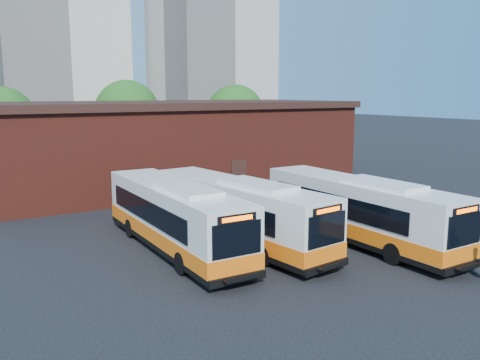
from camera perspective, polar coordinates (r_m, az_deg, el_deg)
ground at (r=23.52m, az=11.67°, el=-7.90°), size 220.00×220.00×0.00m
bus_west at (r=23.13m, az=-7.32°, el=-4.38°), size 2.60×11.63×3.15m
bus_midwest at (r=23.80m, az=-0.26°, el=-3.89°), size 3.66×11.76×3.16m
bus_mideast at (r=24.75m, az=13.16°, el=-3.62°), size 2.52×11.64×3.16m
depot_building at (r=39.56m, az=-8.45°, el=4.15°), size 28.60×12.60×6.40m
tree_west at (r=48.57m, az=-25.26°, el=5.99°), size 6.00×6.00×7.65m
tree_mid at (r=53.20m, az=-12.54°, el=7.40°), size 6.56×6.56×8.36m
tree_east at (r=55.19m, az=-0.54°, el=7.45°), size 6.24×6.24×7.96m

